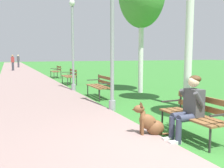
% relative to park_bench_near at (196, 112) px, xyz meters
% --- Properties ---
extents(ground_plane, '(120.00, 120.00, 0.00)m').
position_rel_park_bench_near_xyz_m(ground_plane, '(-0.44, -0.40, -0.51)').
color(ground_plane, '#33752D').
extents(paved_path, '(3.32, 60.00, 0.04)m').
position_rel_park_bench_near_xyz_m(paved_path, '(-2.29, 23.60, -0.49)').
color(paved_path, gray).
rests_on(paved_path, ground).
extents(park_bench_near, '(0.55, 1.50, 0.85)m').
position_rel_park_bench_near_xyz_m(park_bench_near, '(0.00, 0.00, 0.00)').
color(park_bench_near, brown).
rests_on(park_bench_near, ground).
extents(park_bench_mid, '(0.55, 1.50, 0.85)m').
position_rel_park_bench_near_xyz_m(park_bench_mid, '(-0.13, 5.00, 0.00)').
color(park_bench_mid, brown).
rests_on(park_bench_mid, ground).
extents(park_bench_far, '(0.55, 1.50, 0.85)m').
position_rel_park_bench_near_xyz_m(park_bench_far, '(-0.15, 9.85, 0.00)').
color(park_bench_far, brown).
rests_on(park_bench_far, ground).
extents(park_bench_furthest, '(0.55, 1.50, 0.85)m').
position_rel_park_bench_near_xyz_m(park_bench_furthest, '(-0.11, 14.18, 0.00)').
color(park_bench_furthest, brown).
rests_on(park_bench_furthest, ground).
extents(person_seated_on_near_bench, '(0.74, 0.49, 1.25)m').
position_rel_park_bench_near_xyz_m(person_seated_on_near_bench, '(-0.21, -0.05, 0.17)').
color(person_seated_on_near_bench, '#33384C').
rests_on(person_seated_on_near_bench, ground).
extents(dog_brown, '(0.81, 0.41, 0.71)m').
position_rel_park_bench_near_xyz_m(dog_brown, '(-0.75, 0.46, -0.25)').
color(dog_brown, brown).
rests_on(dog_brown, ground).
extents(lamp_post_near, '(0.24, 0.24, 4.52)m').
position_rel_park_bench_near_xyz_m(lamp_post_near, '(-0.55, 2.88, 1.82)').
color(lamp_post_near, gray).
rests_on(lamp_post_near, ground).
extents(lamp_post_mid, '(0.24, 0.24, 4.06)m').
position_rel_park_bench_near_xyz_m(lamp_post_mid, '(-0.62, 7.21, 1.59)').
color(lamp_post_mid, gray).
rests_on(lamp_post_mid, ground).
extents(pedestrian_distant, '(0.32, 0.22, 1.65)m').
position_rel_park_bench_near_xyz_m(pedestrian_distant, '(-2.84, 23.50, 0.33)').
color(pedestrian_distant, '#383842').
rests_on(pedestrian_distant, ground).
extents(pedestrian_further_distant, '(0.32, 0.22, 1.65)m').
position_rel_park_bench_near_xyz_m(pedestrian_further_distant, '(-2.04, 30.13, 0.33)').
color(pedestrian_further_distant, '#383842').
rests_on(pedestrian_further_distant, ground).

